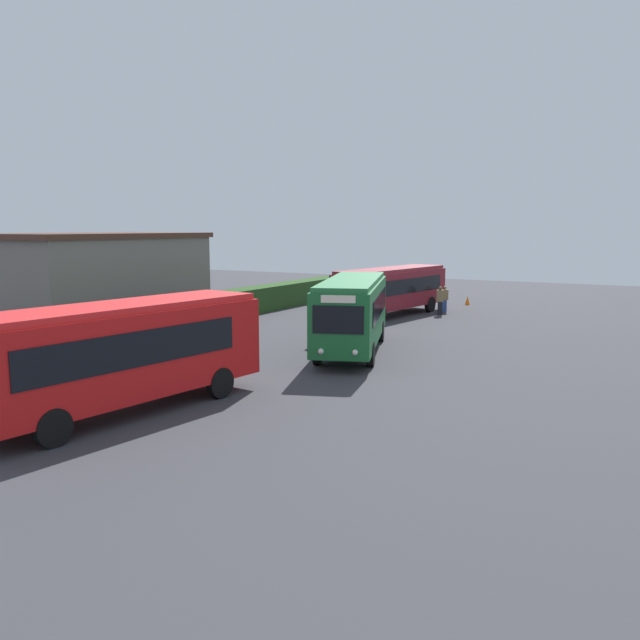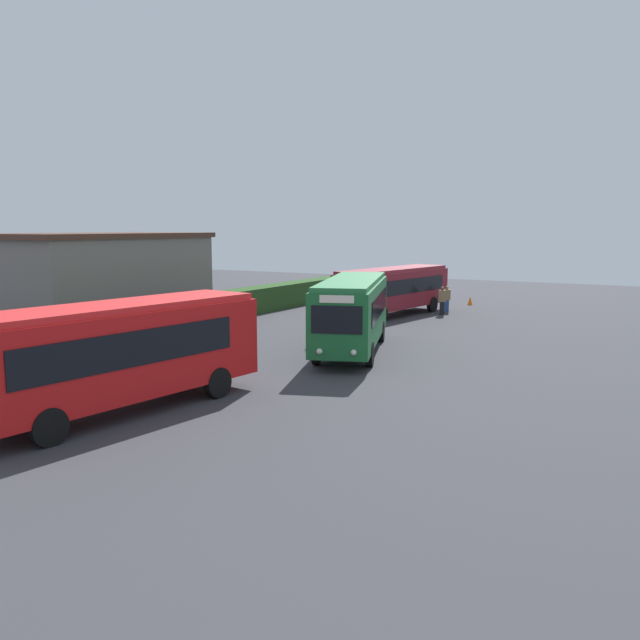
# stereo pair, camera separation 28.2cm
# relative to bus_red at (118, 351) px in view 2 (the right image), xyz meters

# --- Properties ---
(ground_plane) EXTENTS (79.89, 79.89, 0.00)m
(ground_plane) POSITION_rel_bus_red_xyz_m (13.88, -0.94, -1.87)
(ground_plane) COLOR #38383D
(bus_red) EXTENTS (9.79, 3.61, 3.26)m
(bus_red) POSITION_rel_bus_red_xyz_m (0.00, 0.00, 0.00)
(bus_red) COLOR red
(bus_red) RESTS_ON ground_plane
(bus_green) EXTENTS (9.59, 5.32, 3.24)m
(bus_green) POSITION_rel_bus_red_xyz_m (11.85, -1.77, -0.01)
(bus_green) COLOR #19602D
(bus_green) RESTS_ON ground_plane
(bus_maroon) EXTENTS (10.16, 3.78, 2.96)m
(bus_maroon) POSITION_rel_bus_red_xyz_m (23.77, 1.34, -0.15)
(bus_maroon) COLOR maroon
(bus_maroon) RESTS_ON ground_plane
(person_left) EXTENTS (0.36, 0.48, 1.86)m
(person_left) POSITION_rel_bus_red_xyz_m (12.86, 0.46, -0.88)
(person_left) COLOR #4C6B47
(person_left) RESTS_ON ground_plane
(person_center) EXTENTS (0.48, 0.48, 1.73)m
(person_center) POSITION_rel_bus_red_xyz_m (21.43, 5.00, -0.96)
(person_center) COLOR #4C6B47
(person_center) RESTS_ON ground_plane
(person_right) EXTENTS (0.38, 0.50, 1.79)m
(person_right) POSITION_rel_bus_red_xyz_m (25.63, -1.18, -0.93)
(person_right) COLOR black
(person_right) RESTS_ON ground_plane
(person_far) EXTENTS (0.41, 0.54, 1.69)m
(person_far) POSITION_rel_bus_red_xyz_m (27.12, -0.98, -0.99)
(person_far) COLOR #334C8C
(person_far) RESTS_ON ground_plane
(hedge_row) EXTENTS (51.94, 1.67, 1.60)m
(hedge_row) POSITION_rel_bus_red_xyz_m (13.88, 9.74, -1.07)
(hedge_row) COLOR #274A1F
(hedge_row) RESTS_ON ground_plane
(depot_building) EXTENTS (12.99, 7.15, 5.12)m
(depot_building) POSITION_rel_bus_red_xyz_m (14.20, 16.24, 0.70)
(depot_building) COLOR slate
(depot_building) RESTS_ON ground_plane
(traffic_cone) EXTENTS (0.36, 0.36, 0.60)m
(traffic_cone) POSITION_rel_bus_red_xyz_m (31.78, -1.16, -1.57)
(traffic_cone) COLOR orange
(traffic_cone) RESTS_ON ground_plane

